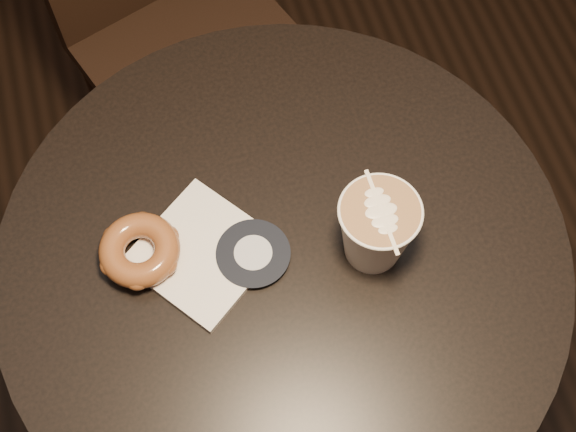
{
  "coord_description": "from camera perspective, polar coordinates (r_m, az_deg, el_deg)",
  "views": [
    {
      "loc": [
        -0.1,
        -0.37,
        1.64
      ],
      "look_at": [
        0.01,
        0.03,
        0.79
      ],
      "focal_mm": 50.0,
      "sensor_mm": 36.0,
      "label": 1
    }
  ],
  "objects": [
    {
      "name": "latte_cup",
      "position": [
        0.93,
        6.28,
        -1.04
      ],
      "size": [
        0.1,
        0.1,
        0.11
      ],
      "primitive_type": null,
      "color": "silver",
      "rests_on": "cafe_table"
    },
    {
      "name": "cafe_table",
      "position": [
        1.15,
        -0.31,
        -6.58
      ],
      "size": [
        0.7,
        0.7,
        0.75
      ],
      "color": "black",
      "rests_on": "ground"
    },
    {
      "name": "pastry_bag",
      "position": [
        0.97,
        -6.08,
        -2.63
      ],
      "size": [
        0.2,
        0.2,
        0.01
      ],
      "primitive_type": "cube",
      "rotation": [
        0.0,
        0.0,
        0.64
      ],
      "color": "silver",
      "rests_on": "cafe_table"
    },
    {
      "name": "doughnut",
      "position": [
        0.96,
        -10.51,
        -2.4
      ],
      "size": [
        0.1,
        0.1,
        0.03
      ],
      "primitive_type": "torus",
      "color": "brown",
      "rests_on": "pastry_bag"
    }
  ]
}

